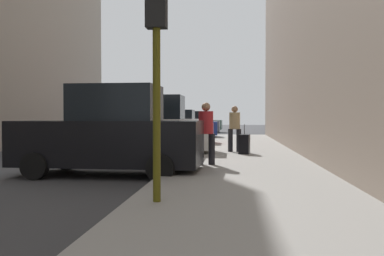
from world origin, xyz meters
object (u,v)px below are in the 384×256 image
at_px(parked_dark_green_sedan, 199,123).
at_px(traffic_light, 157,34).
at_px(parked_blue_sedan, 185,126).
at_px(fire_hydrant, 204,139).
at_px(pedestrian_in_red_jacket, 206,130).
at_px(parked_black_suv, 111,134).
at_px(rolling_suitcase, 244,144).
at_px(parked_gray_coupe, 193,124).
at_px(parked_red_hatchback, 172,129).
at_px(parked_white_van, 151,128).
at_px(pedestrian_in_tan_coat, 235,126).

distance_m(parked_dark_green_sedan, traffic_light, 32.03).
bearing_deg(parked_blue_sedan, traffic_light, -84.91).
distance_m(fire_hydrant, pedestrian_in_red_jacket, 6.89).
bearing_deg(parked_black_suv, pedestrian_in_red_jacket, 29.74).
bearing_deg(traffic_light, parked_dark_green_sedan, 93.32).
bearing_deg(rolling_suitcase, parked_dark_green_sedan, 98.43).
relative_size(parked_gray_coupe, traffic_light, 1.17).
height_order(parked_red_hatchback, parked_gray_coupe, same).
bearing_deg(pedestrian_in_red_jacket, parked_white_van, 119.96).
relative_size(parked_black_suv, pedestrian_in_tan_coat, 2.72).
xyz_separation_m(parked_blue_sedan, traffic_light, (1.85, -20.80, 1.91)).
distance_m(parked_black_suv, fire_hydrant, 8.37).
bearing_deg(pedestrian_in_red_jacket, fire_hydrant, 94.16).
bearing_deg(traffic_light, parked_blue_sedan, 95.09).
height_order(parked_white_van, parked_blue_sedan, parked_white_van).
distance_m(parked_white_van, pedestrian_in_tan_coat, 3.12).
height_order(parked_red_hatchback, parked_dark_green_sedan, same).
bearing_deg(fire_hydrant, rolling_suitcase, -63.79).
bearing_deg(fire_hydrant, traffic_light, -89.76).
distance_m(traffic_light, rolling_suitcase, 9.08).
bearing_deg(parked_black_suv, parked_red_hatchback, 90.00).
height_order(parked_black_suv, pedestrian_in_tan_coat, parked_black_suv).
bearing_deg(pedestrian_in_tan_coat, parked_gray_coupe, 100.49).
bearing_deg(parked_gray_coupe, rolling_suitcase, -78.90).
bearing_deg(parked_dark_green_sedan, rolling_suitcase, -81.57).
xyz_separation_m(parked_white_van, fire_hydrant, (1.80, 2.85, -0.54)).
height_order(parked_blue_sedan, traffic_light, traffic_light).
xyz_separation_m(parked_dark_green_sedan, rolling_suitcase, (3.45, -23.28, -0.36)).
relative_size(parked_blue_sedan, parked_gray_coupe, 1.02).
relative_size(parked_white_van, parked_red_hatchback, 1.09).
bearing_deg(parked_red_hatchback, pedestrian_in_tan_coat, -58.56).
relative_size(parked_white_van, parked_blue_sedan, 1.08).
height_order(fire_hydrant, traffic_light, traffic_light).
distance_m(pedestrian_in_red_jacket, rolling_suitcase, 3.74).
relative_size(pedestrian_in_red_jacket, rolling_suitcase, 1.64).
xyz_separation_m(parked_blue_sedan, fire_hydrant, (1.80, -8.82, -0.35)).
relative_size(parked_dark_green_sedan, traffic_light, 1.18).
xyz_separation_m(parked_white_van, parked_dark_green_sedan, (0.00, 22.79, -0.18)).
xyz_separation_m(parked_black_suv, fire_hydrant, (1.80, 8.16, -0.54)).
bearing_deg(parked_black_suv, rolling_suitcase, 54.41).
xyz_separation_m(parked_black_suv, parked_dark_green_sedan, (0.00, 28.09, -0.18)).
relative_size(parked_black_suv, parked_gray_coupe, 1.11).
relative_size(parked_dark_green_sedan, rolling_suitcase, 4.10).
distance_m(parked_blue_sedan, parked_dark_green_sedan, 11.12).
relative_size(parked_black_suv, parked_dark_green_sedan, 1.09).
distance_m(parked_blue_sedan, fire_hydrant, 9.01).
bearing_deg(pedestrian_in_tan_coat, parked_white_van, -174.38).
xyz_separation_m(parked_blue_sedan, parked_gray_coupe, (0.00, 5.42, 0.00)).
xyz_separation_m(parked_black_suv, parked_gray_coupe, (0.00, 22.40, -0.18)).
xyz_separation_m(parked_red_hatchback, parked_blue_sedan, (-0.00, 6.28, 0.00)).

